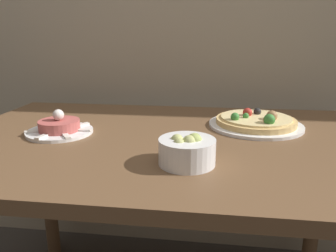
{
  "coord_description": "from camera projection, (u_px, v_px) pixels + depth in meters",
  "views": [
    {
      "loc": [
        0.14,
        -0.51,
        1.04
      ],
      "look_at": [
        0.02,
        0.4,
        0.77
      ],
      "focal_mm": 35.0,
      "sensor_mm": 36.0,
      "label": 1
    }
  ],
  "objects": [
    {
      "name": "pizza_plate",
      "position": [
        256.0,
        122.0,
        1.09
      ],
      "size": [
        0.31,
        0.31,
        0.06
      ],
      "color": "white",
      "rests_on": "dining_table"
    },
    {
      "name": "dining_table",
      "position": [
        163.0,
        165.0,
        1.02
      ],
      "size": [
        1.31,
        0.84,
        0.73
      ],
      "color": "brown",
      "rests_on": "ground_plane"
    },
    {
      "name": "small_bowl",
      "position": [
        187.0,
        150.0,
        0.78
      ],
      "size": [
        0.14,
        0.14,
        0.08
      ],
      "color": "white",
      "rests_on": "dining_table"
    },
    {
      "name": "tartare_plate",
      "position": [
        60.0,
        128.0,
        1.02
      ],
      "size": [
        0.2,
        0.2,
        0.08
      ],
      "color": "white",
      "rests_on": "dining_table"
    }
  ]
}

